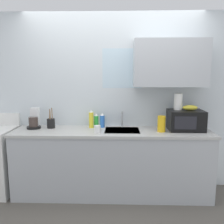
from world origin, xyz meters
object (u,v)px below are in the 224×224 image
at_px(paper_towel_roll, 178,102).
at_px(dish_soap_bottle_yellow, 91,119).
at_px(mug_white, 97,129).
at_px(utensil_crock, 51,123).
at_px(microwave, 186,120).
at_px(banana_bunch, 190,108).
at_px(cereal_canister, 161,124).
at_px(coffee_maker, 34,121).
at_px(dish_soap_bottle_blue, 102,121).
at_px(dish_soap_bottle_green, 96,121).

relative_size(paper_towel_roll, dish_soap_bottle_yellow, 0.86).
height_order(mug_white, utensil_crock, utensil_crock).
bearing_deg(paper_towel_roll, dish_soap_bottle_yellow, 177.38).
height_order(microwave, banana_bunch, banana_bunch).
xyz_separation_m(dish_soap_bottle_yellow, mug_white, (0.11, -0.29, -0.07)).
xyz_separation_m(paper_towel_roll, cereal_canister, (-0.24, -0.15, -0.28)).
bearing_deg(coffee_maker, paper_towel_roll, -0.24).
height_order(microwave, cereal_canister, microwave).
bearing_deg(mug_white, cereal_canister, 6.17).
height_order(paper_towel_roll, utensil_crock, paper_towel_roll).
distance_m(dish_soap_bottle_blue, dish_soap_bottle_green, 0.08).
bearing_deg(dish_soap_bottle_yellow, microwave, -4.71).
bearing_deg(banana_bunch, coffee_maker, 178.43).
distance_m(dish_soap_bottle_yellow, mug_white, 0.32).
bearing_deg(banana_bunch, dish_soap_bottle_blue, 173.54).
bearing_deg(dish_soap_bottle_blue, utensil_crock, -174.87).
bearing_deg(mug_white, microwave, 9.13).
distance_m(microwave, dish_soap_bottle_green, 1.22).
xyz_separation_m(dish_soap_bottle_yellow, utensil_crock, (-0.56, -0.03, -0.05)).
bearing_deg(banana_bunch, cereal_canister, -165.62).
bearing_deg(paper_towel_roll, utensil_crock, 179.35).
xyz_separation_m(dish_soap_bottle_blue, dish_soap_bottle_yellow, (-0.15, -0.03, 0.03)).
bearing_deg(dish_soap_bottle_yellow, paper_towel_roll, -2.62).
relative_size(banana_bunch, paper_towel_roll, 0.91).
xyz_separation_m(coffee_maker, mug_white, (0.91, -0.25, -0.06)).
bearing_deg(dish_soap_bottle_green, banana_bunch, -5.66).
xyz_separation_m(dish_soap_bottle_green, cereal_canister, (0.88, -0.23, 0.01)).
height_order(banana_bunch, dish_soap_bottle_yellow, banana_bunch).
bearing_deg(dish_soap_bottle_green, cereal_canister, -14.43).
relative_size(dish_soap_bottle_green, dish_soap_bottle_yellow, 0.79).
distance_m(microwave, coffee_maker, 2.08).
distance_m(dish_soap_bottle_green, cereal_canister, 0.91).
bearing_deg(mug_white, dish_soap_bottle_green, 97.90).
xyz_separation_m(dish_soap_bottle_green, mug_white, (0.04, -0.32, -0.05)).
bearing_deg(coffee_maker, microwave, -1.65).
bearing_deg(dish_soap_bottle_green, coffee_maker, -175.54).
distance_m(paper_towel_roll, dish_soap_bottle_yellow, 1.22).
relative_size(coffee_maker, dish_soap_bottle_blue, 1.37).
height_order(microwave, dish_soap_bottle_yellow, microwave).
height_order(coffee_maker, dish_soap_bottle_yellow, coffee_maker).
relative_size(paper_towel_roll, coffee_maker, 0.79).
relative_size(paper_towel_roll, utensil_crock, 0.77).
bearing_deg(banana_bunch, dish_soap_bottle_yellow, 175.54).
bearing_deg(coffee_maker, utensil_crock, 2.87).
xyz_separation_m(dish_soap_bottle_green, utensil_crock, (-0.63, -0.06, -0.02)).
distance_m(banana_bunch, coffee_maker, 2.14).
distance_m(cereal_canister, mug_white, 0.84).
distance_m(paper_towel_roll, mug_white, 1.15).
bearing_deg(paper_towel_roll, banana_bunch, -18.43).
height_order(cereal_canister, mug_white, cereal_canister).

